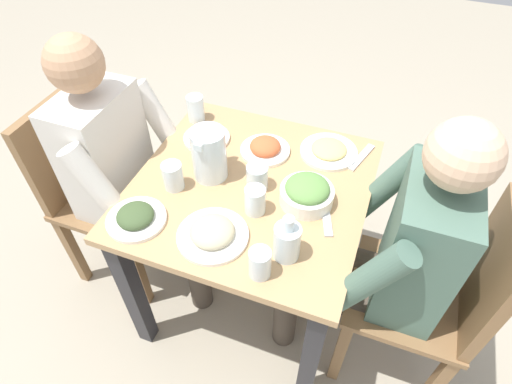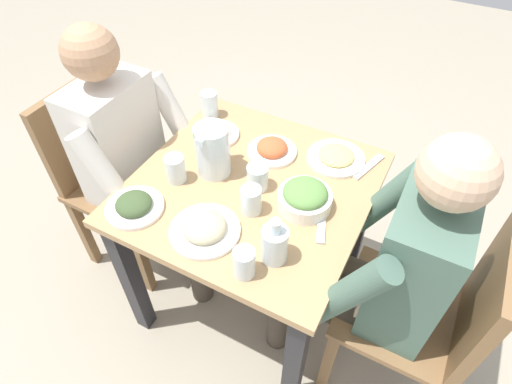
{
  "view_description": "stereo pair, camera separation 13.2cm",
  "coord_description": "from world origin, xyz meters",
  "views": [
    {
      "loc": [
        -0.97,
        -0.38,
        1.76
      ],
      "look_at": [
        -0.01,
        -0.02,
        0.7
      ],
      "focal_mm": 29.57,
      "sensor_mm": 36.0,
      "label": 1
    },
    {
      "loc": [
        -0.91,
        -0.5,
        1.76
      ],
      "look_at": [
        -0.01,
        -0.02,
        0.7
      ],
      "focal_mm": 29.57,
      "sensor_mm": 36.0,
      "label": 2
    }
  ],
  "objects": [
    {
      "name": "fork_near",
      "position": [
        -0.05,
        -0.28,
        0.72
      ],
      "size": [
        0.17,
        0.08,
        0.01
      ],
      "primitive_type": "cube",
      "rotation": [
        0.0,
        0.0,
        0.34
      ],
      "color": "silver",
      "rests_on": "dining_table"
    },
    {
      "name": "plate_dolmas",
      "position": [
        -0.28,
        0.29,
        0.74
      ],
      "size": [
        0.19,
        0.19,
        0.05
      ],
      "color": "white",
      "rests_on": "dining_table"
    },
    {
      "name": "diner_far",
      "position": [
        -0.03,
        0.49,
        0.65
      ],
      "size": [
        0.48,
        0.53,
        1.18
      ],
      "color": "silver",
      "rests_on": "ground_plane"
    },
    {
      "name": "water_glass_by_pitcher",
      "position": [
        -0.0,
        -0.02,
        0.76
      ],
      "size": [
        0.07,
        0.07,
        0.09
      ],
      "primitive_type": "cylinder",
      "color": "silver",
      "rests_on": "dining_table"
    },
    {
      "name": "water_glass_near_left",
      "position": [
        -0.11,
        -0.06,
        0.77
      ],
      "size": [
        0.07,
        0.07,
        0.1
      ],
      "primitive_type": "cylinder",
      "color": "silver",
      "rests_on": "dining_table"
    },
    {
      "name": "ground_plane",
      "position": [
        0.0,
        0.0,
        0.0
      ],
      "size": [
        8.0,
        8.0,
        0.0
      ],
      "primitive_type": "plane",
      "color": "#9E937F"
    },
    {
      "name": "chair_far",
      "position": [
        -0.03,
        0.69,
        0.5
      ],
      "size": [
        0.4,
        0.4,
        0.88
      ],
      "color": "olive",
      "rests_on": "ground_plane"
    },
    {
      "name": "water_glass_center",
      "position": [
        -0.33,
        -0.15,
        0.77
      ],
      "size": [
        0.06,
        0.06,
        0.1
      ],
      "primitive_type": "cylinder",
      "color": "silver",
      "rests_on": "dining_table"
    },
    {
      "name": "chair_near",
      "position": [
        -0.07,
        -0.69,
        0.5
      ],
      "size": [
        0.4,
        0.4,
        0.88
      ],
      "color": "olive",
      "rests_on": "ground_plane"
    },
    {
      "name": "oil_carafe",
      "position": [
        -0.24,
        -0.2,
        0.77
      ],
      "size": [
        0.08,
        0.08,
        0.16
      ],
      "color": "silver",
      "rests_on": "dining_table"
    },
    {
      "name": "knife_near",
      "position": [
        -0.27,
        0.29,
        0.72
      ],
      "size": [
        0.19,
        0.03,
        0.01
      ],
      "primitive_type": "cube",
      "rotation": [
        0.0,
        0.0,
        -0.09
      ],
      "color": "silver",
      "rests_on": "dining_table"
    },
    {
      "name": "dining_table",
      "position": [
        0.0,
        0.0,
        0.58
      ],
      "size": [
        0.8,
        0.8,
        0.72
      ],
      "color": "tan",
      "rests_on": "ground_plane"
    },
    {
      "name": "water_pitcher",
      "position": [
        0.0,
        0.15,
        0.81
      ],
      "size": [
        0.16,
        0.12,
        0.19
      ],
      "color": "silver",
      "rests_on": "dining_table"
    },
    {
      "name": "plate_beans",
      "position": [
        -0.26,
        0.03,
        0.74
      ],
      "size": [
        0.22,
        0.22,
        0.06
      ],
      "color": "white",
      "rests_on": "dining_table"
    },
    {
      "name": "plate_fries",
      "position": [
        0.26,
        -0.21,
        0.73
      ],
      "size": [
        0.21,
        0.21,
        0.04
      ],
      "color": "white",
      "rests_on": "dining_table"
    },
    {
      "name": "diner_near",
      "position": [
        -0.07,
        -0.49,
        0.65
      ],
      "size": [
        0.48,
        0.53,
        1.18
      ],
      "color": "#4C6B5B",
      "rests_on": "ground_plane"
    },
    {
      "name": "fork_far",
      "position": [
        0.28,
        -0.33,
        0.72
      ],
      "size": [
        0.17,
        0.07,
        0.01
      ],
      "primitive_type": "cube",
      "rotation": [
        0.0,
        0.0,
        -0.3
      ],
      "color": "silver",
      "rests_on": "dining_table"
    },
    {
      "name": "plate_yoghurt",
      "position": [
        0.18,
        0.25,
        0.73
      ],
      "size": [
        0.18,
        0.18,
        0.04
      ],
      "color": "white",
      "rests_on": "dining_table"
    },
    {
      "name": "water_glass_far_right",
      "position": [
        0.28,
        0.34,
        0.77
      ],
      "size": [
        0.07,
        0.07,
        0.11
      ],
      "primitive_type": "cylinder",
      "color": "silver",
      "rests_on": "dining_table"
    },
    {
      "name": "plate_rice_curry",
      "position": [
        0.19,
        0.01,
        0.74
      ],
      "size": [
        0.19,
        0.19,
        0.06
      ],
      "color": "white",
      "rests_on": "dining_table"
    },
    {
      "name": "water_glass_far_left",
      "position": [
        -0.1,
        0.24,
        0.77
      ],
      "size": [
        0.07,
        0.07,
        0.1
      ],
      "primitive_type": "cylinder",
      "color": "silver",
      "rests_on": "dining_table"
    },
    {
      "name": "salad_bowl",
      "position": [
        -0.01,
        -0.2,
        0.76
      ],
      "size": [
        0.18,
        0.18,
        0.09
      ],
      "color": "white",
      "rests_on": "dining_table"
    }
  ]
}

